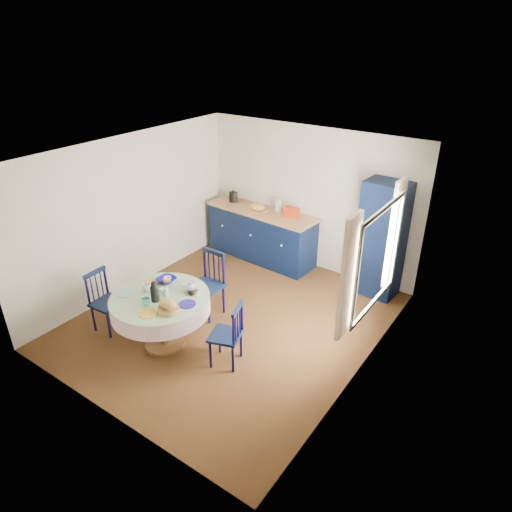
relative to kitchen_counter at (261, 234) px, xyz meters
The scene contains 17 objects.
floor 2.17m from the kitchen_counter, 67.72° to the right, with size 4.50×4.50×0.00m, color black.
ceiling 2.92m from the kitchen_counter, 67.72° to the right, with size 4.50×4.50×0.00m, color white.
wall_back 1.14m from the kitchen_counter, 19.83° to the left, with size 4.00×0.02×2.50m, color beige.
wall_left 2.42m from the kitchen_counter, 121.40° to the right, with size 0.02×4.50×2.50m, color beige.
wall_right 3.50m from the kitchen_counter, 34.97° to the right, with size 0.02×4.50×2.50m, color beige.
window 3.38m from the kitchen_counter, 31.06° to the right, with size 0.10×1.74×1.45m.
kitchen_counter is the anchor object (origin of this frame).
pantry_cabinet 2.29m from the kitchen_counter, ahead, with size 0.70×0.52×1.89m.
dining_table 2.99m from the kitchen_counter, 81.96° to the right, with size 1.30×1.30×1.07m.
chair_left 3.17m from the kitchen_counter, 100.00° to the right, with size 0.41×0.43×0.91m.
chair_far 2.02m from the kitchen_counter, 78.85° to the right, with size 0.45×0.43×1.01m.
chair_right 3.05m from the kitchen_counter, 63.65° to the right, with size 0.48×0.49×0.89m.
mug_a 2.98m from the kitchen_counter, 86.78° to the right, with size 0.12×0.12×0.10m, color silver.
mug_b 3.24m from the kitchen_counter, 82.57° to the right, with size 0.11×0.11×0.10m, color teal.
mug_c 2.80m from the kitchen_counter, 74.76° to the right, with size 0.12×0.12×0.10m, color black.
mug_d 2.67m from the kitchen_counter, 84.71° to the right, with size 0.10×0.10×0.09m, color silver.
cobalt_bowl 2.67m from the kitchen_counter, 85.31° to the right, with size 0.26×0.26×0.06m, color #0C0678.
Camera 1 is at (3.52, -4.42, 3.97)m, focal length 32.00 mm.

